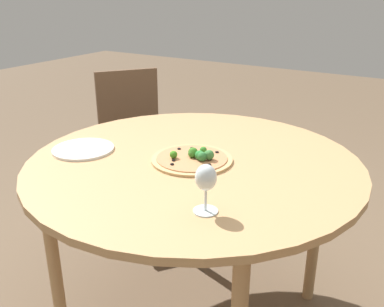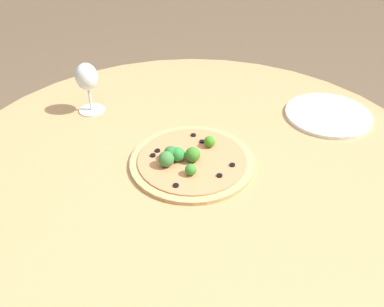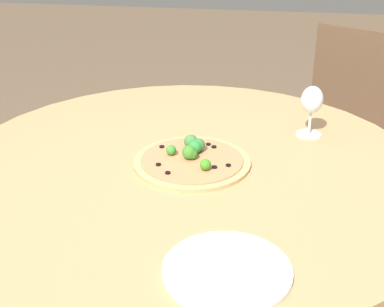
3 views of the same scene
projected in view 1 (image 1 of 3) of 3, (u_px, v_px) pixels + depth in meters
dining_table at (194, 176)px, 1.67m from camera, size 1.28×1.28×0.77m
chair at (134, 142)px, 2.62m from camera, size 0.56×0.56×0.92m
pizza at (193, 158)px, 1.63m from camera, size 0.31×0.31×0.05m
wine_glass at (206, 180)px, 1.23m from camera, size 0.08×0.08×0.15m
plate_near at (83, 149)px, 1.74m from camera, size 0.25×0.25×0.01m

